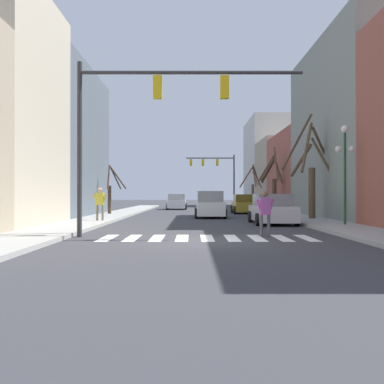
% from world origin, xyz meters
% --- Properties ---
extents(ground_plane, '(240.00, 240.00, 0.00)m').
position_xyz_m(ground_plane, '(0.00, 0.00, 0.00)').
color(ground_plane, '#38383D').
extents(sidewalk_left, '(2.60, 90.00, 0.15)m').
position_xyz_m(sidewalk_left, '(-6.26, 0.00, 0.07)').
color(sidewalk_left, '#9E9E99').
rests_on(sidewalk_left, ground_plane).
extents(building_row_left, '(6.00, 28.90, 11.33)m').
position_xyz_m(building_row_left, '(-10.56, 9.13, 5.07)').
color(building_row_left, tan).
rests_on(building_row_left, ground_plane).
extents(building_row_right, '(6.00, 61.66, 12.25)m').
position_xyz_m(building_row_right, '(10.56, 25.28, 5.15)').
color(building_row_right, '#934C3D').
rests_on(building_row_right, ground_plane).
extents(crosswalk_stripes, '(7.65, 2.60, 0.01)m').
position_xyz_m(crosswalk_stripes, '(-0.00, 1.20, 0.00)').
color(crosswalk_stripes, white).
rests_on(crosswalk_stripes, ground_plane).
extents(traffic_signal_near, '(8.37, 0.28, 6.50)m').
position_xyz_m(traffic_signal_near, '(-2.24, 1.61, 4.80)').
color(traffic_signal_near, '#2D2D2D').
rests_on(traffic_signal_near, ground_plane).
extents(traffic_signal_far, '(6.08, 0.28, 6.55)m').
position_xyz_m(traffic_signal_far, '(2.54, 41.01, 4.83)').
color(traffic_signal_far, '#2D2D2D').
rests_on(traffic_signal_far, ground_plane).
extents(street_lamp_right_corner, '(0.95, 0.36, 4.75)m').
position_xyz_m(street_lamp_right_corner, '(6.79, 6.46, 3.49)').
color(street_lamp_right_corner, '#1E4C2D').
rests_on(street_lamp_right_corner, sidewalk_right).
extents(car_at_intersection, '(2.13, 4.56, 1.62)m').
position_xyz_m(car_at_intersection, '(-2.17, 32.99, 0.76)').
color(car_at_intersection, white).
rests_on(car_at_intersection, ground_plane).
extents(car_driving_toward_lane, '(2.18, 4.78, 1.61)m').
position_xyz_m(car_driving_toward_lane, '(3.75, 9.01, 0.76)').
color(car_driving_toward_lane, silver).
rests_on(car_driving_toward_lane, ground_plane).
extents(car_parked_right_far, '(2.10, 4.36, 1.81)m').
position_xyz_m(car_parked_right_far, '(0.69, 15.68, 0.84)').
color(car_parked_right_far, white).
rests_on(car_parked_right_far, ground_plane).
extents(car_driving_away_lane, '(2.01, 4.14, 1.59)m').
position_xyz_m(car_driving_away_lane, '(3.84, 22.58, 0.75)').
color(car_driving_away_lane, '#A38423').
rests_on(car_driving_away_lane, ground_plane).
extents(pedestrian_waiting_at_curb, '(0.78, 0.27, 1.80)m').
position_xyz_m(pedestrian_waiting_at_curb, '(-5.63, 9.76, 1.22)').
color(pedestrian_waiting_at_curb, '#7A705B').
rests_on(pedestrian_waiting_at_curb, sidewalk_left).
extents(pedestrian_on_left_sidewalk, '(0.74, 0.30, 1.71)m').
position_xyz_m(pedestrian_on_left_sidewalk, '(2.20, 1.84, 1.01)').
color(pedestrian_on_left_sidewalk, '#4C4C51').
rests_on(pedestrian_on_left_sidewalk, ground_plane).
extents(street_tree_right_far, '(2.56, 2.09, 4.81)m').
position_xyz_m(street_tree_right_far, '(6.20, 34.56, 2.49)').
color(street_tree_right_far, brown).
rests_on(street_tree_right_far, sidewalk_right).
extents(street_tree_left_far, '(1.40, 0.97, 3.67)m').
position_xyz_m(street_tree_left_far, '(-6.62, 18.67, 1.80)').
color(street_tree_left_far, '#473828').
rests_on(street_tree_left_far, sidewalk_left).
extents(street_tree_right_near, '(2.12, 3.81, 5.64)m').
position_xyz_m(street_tree_right_near, '(6.64, 24.70, 2.74)').
color(street_tree_right_near, brown).
rests_on(street_tree_right_near, sidewalk_right).
extents(street_tree_left_near, '(3.22, 2.77, 6.31)m').
position_xyz_m(street_tree_left_near, '(6.59, 11.93, 2.86)').
color(street_tree_left_near, brown).
rests_on(street_tree_left_near, sidewalk_right).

